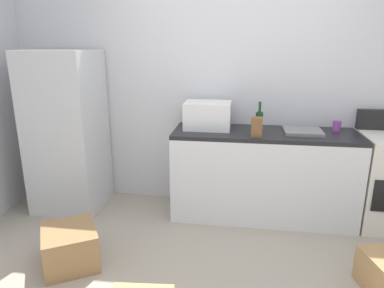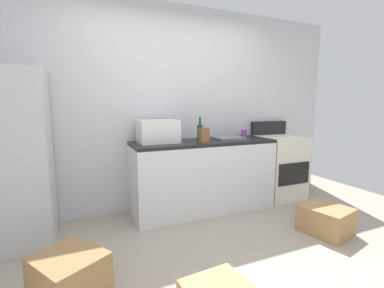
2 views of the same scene
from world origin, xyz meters
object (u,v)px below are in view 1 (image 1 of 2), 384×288
object	(u,v)px
wine_bottle	(259,121)
cardboard_box_small	(70,247)
microwave	(208,115)
knife_block	(257,127)
refrigerator	(67,132)
coffee_mug	(337,126)

from	to	relation	value
wine_bottle	cardboard_box_small	xyz separation A→B (m)	(-1.50, -1.05, -0.85)
microwave	knife_block	xyz separation A→B (m)	(0.48, -0.26, -0.05)
knife_block	cardboard_box_small	xyz separation A→B (m)	(-1.47, -0.89, -0.83)
refrigerator	coffee_mug	distance (m)	2.76
knife_block	cardboard_box_small	world-z (taller)	knife_block
coffee_mug	wine_bottle	bearing A→B (deg)	-166.79
microwave	coffee_mug	size ratio (longest dim) A/B	4.60
refrigerator	microwave	bearing A→B (deg)	4.27
coffee_mug	cardboard_box_small	size ratio (longest dim) A/B	0.22
coffee_mug	knife_block	bearing A→B (deg)	-156.54
refrigerator	wine_bottle	world-z (taller)	refrigerator
knife_block	cardboard_box_small	bearing A→B (deg)	-148.94
microwave	wine_bottle	size ratio (longest dim) A/B	1.53
refrigerator	cardboard_box_small	xyz separation A→B (m)	(0.49, -1.03, -0.68)
microwave	knife_block	world-z (taller)	microwave
refrigerator	coffee_mug	world-z (taller)	refrigerator
refrigerator	microwave	distance (m)	1.49
refrigerator	knife_block	distance (m)	1.97
refrigerator	coffee_mug	xyz separation A→B (m)	(2.75, 0.20, 0.11)
wine_bottle	knife_block	bearing A→B (deg)	-99.24
microwave	wine_bottle	world-z (taller)	wine_bottle
microwave	refrigerator	bearing A→B (deg)	-175.73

